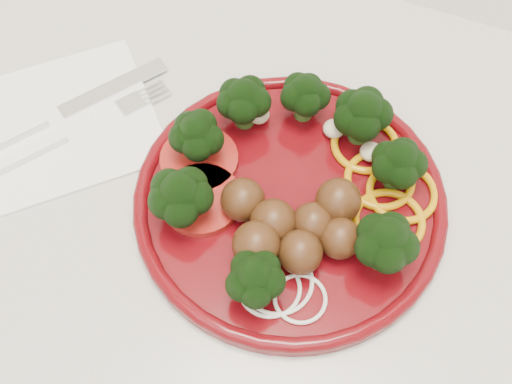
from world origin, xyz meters
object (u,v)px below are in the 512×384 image
at_px(knife, 40,122).
at_px(fork, 49,143).
at_px(plate, 292,190).
at_px(napkin, 68,121).

xyz_separation_m(knife, fork, (0.02, -0.02, -0.00)).
relative_size(plate, knife, 1.47).
xyz_separation_m(plate, knife, (-0.27, -0.02, -0.01)).
relative_size(knife, fork, 1.13).
relative_size(napkin, fork, 0.96).
distance_m(plate, fork, 0.25).
bearing_deg(napkin, knife, -145.69).
distance_m(plate, knife, 0.27).
height_order(knife, fork, knife).
xyz_separation_m(napkin, knife, (-0.02, -0.02, 0.01)).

